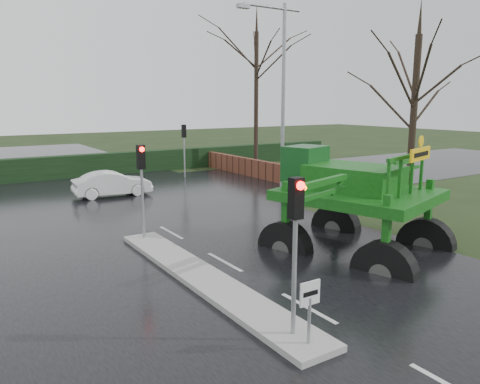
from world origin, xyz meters
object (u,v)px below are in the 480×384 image
crop_sprayer (381,195)px  traffic_signal_mid (142,171)px  white_sedan (113,196)px  traffic_signal_near (296,223)px  keep_left_sign (310,302)px  traffic_signal_far (184,139)px  street_light_right (279,83)px

crop_sprayer → traffic_signal_mid: bearing=108.5°
crop_sprayer → white_sedan: crop_sprayer is taller
traffic_signal_mid → traffic_signal_near: bearing=-90.0°
keep_left_sign → crop_sprayer: (4.73, 2.35, 1.30)m
traffic_signal_far → crop_sprayer: crop_sprayer is taller
traffic_signal_far → street_light_right: (1.69, -8.01, 3.40)m
keep_left_sign → crop_sprayer: bearing=26.4°
traffic_signal_near → crop_sprayer: crop_sprayer is taller
street_light_right → traffic_signal_mid: bearing=-154.6°
keep_left_sign → white_sedan: 17.92m
traffic_signal_near → crop_sprayer: bearing=21.5°
traffic_signal_near → traffic_signal_far: size_ratio=1.00×
keep_left_sign → traffic_signal_near: traffic_signal_near is taller
traffic_signal_near → white_sedan: size_ratio=0.86×
traffic_signal_mid → street_light_right: size_ratio=0.35×
street_light_right → white_sedan: bearing=151.1°
crop_sprayer → traffic_signal_near: bearing=-175.5°
traffic_signal_far → street_light_right: size_ratio=0.35×
street_light_right → crop_sprayer: (-4.76, -11.15, -3.63)m
keep_left_sign → traffic_signal_mid: traffic_signal_mid is taller
crop_sprayer → white_sedan: bearing=84.2°
keep_left_sign → street_light_right: bearing=54.9°
keep_left_sign → street_light_right: 17.23m
traffic_signal_mid → street_light_right: 11.05m
street_light_right → white_sedan: street_light_right is taller
traffic_signal_far → crop_sprayer: size_ratio=0.41×
traffic_signal_mid → white_sedan: bearing=79.2°
traffic_signal_far → white_sedan: 7.60m
traffic_signal_far → traffic_signal_near: bearing=69.6°
traffic_signal_near → traffic_signal_mid: 8.50m
keep_left_sign → white_sedan: size_ratio=0.33×
traffic_signal_mid → white_sedan: 9.34m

